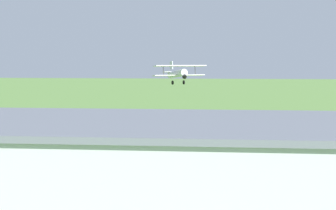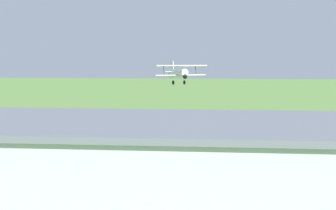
% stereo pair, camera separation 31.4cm
% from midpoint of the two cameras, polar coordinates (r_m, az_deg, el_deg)
% --- Properties ---
extents(ground_plane, '(400.00, 400.00, 0.00)m').
position_cam_midpoint_polar(ground_plane, '(63.49, -2.24, -3.52)').
color(ground_plane, '#608C42').
extents(hangar, '(33.21, 12.23, 7.05)m').
position_cam_midpoint_polar(hangar, '(25.12, -5.77, -10.00)').
color(hangar, silver).
rests_on(hangar, ground_plane).
extents(biplane, '(8.30, 6.83, 3.65)m').
position_cam_midpoint_polar(biplane, '(64.81, 1.23, 4.43)').
color(biplane, silver).
extents(person_watching_takeoff, '(0.53, 0.53, 1.57)m').
position_cam_midpoint_polar(person_watching_takeoff, '(41.42, -22.16, -7.97)').
color(person_watching_takeoff, navy).
rests_on(person_watching_takeoff, ground_plane).
extents(person_beside_truck, '(0.39, 0.39, 1.55)m').
position_cam_midpoint_polar(person_beside_truck, '(41.07, 18.93, -7.98)').
color(person_beside_truck, beige).
rests_on(person_beside_truck, ground_plane).
extents(person_crossing_taxiway, '(0.53, 0.53, 1.61)m').
position_cam_midpoint_polar(person_crossing_taxiway, '(37.36, 19.35, -9.32)').
color(person_crossing_taxiway, '#72338C').
rests_on(person_crossing_taxiway, ground_plane).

